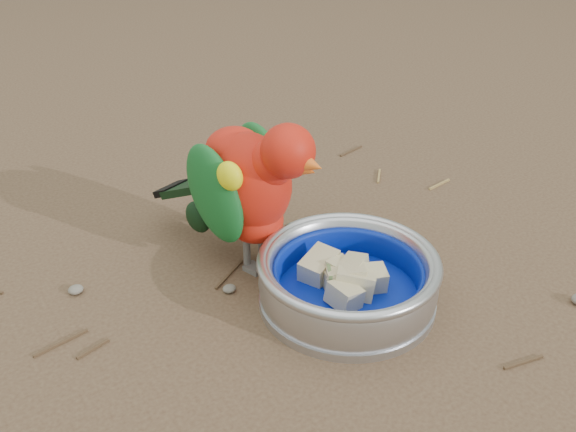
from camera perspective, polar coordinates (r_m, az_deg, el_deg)
ground at (r=0.65m, az=1.02°, el=-13.57°), size 60.00×60.00×0.00m
food_bowl at (r=0.74m, az=5.25°, el=-7.15°), size 0.20×0.20×0.02m
bowl_wall at (r=0.72m, az=5.36°, el=-5.25°), size 0.20×0.20×0.04m
fruit_wedges at (r=0.72m, az=5.34°, el=-5.70°), size 0.12×0.12×0.03m
lory_parrot at (r=0.76m, az=-3.42°, el=1.93°), size 0.18×0.26×0.19m
ground_debris at (r=0.69m, az=-3.82°, el=-10.58°), size 0.90×0.80×0.01m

